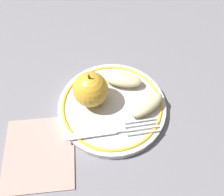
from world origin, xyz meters
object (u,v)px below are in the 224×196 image
at_px(apple_slice_back, 122,79).
at_px(napkin_folded, 39,153).
at_px(apple_red_whole, 91,88).
at_px(fork, 109,131).
at_px(plate, 112,106).
at_px(apple_slice_front, 146,105).

distance_m(apple_slice_back, napkin_folded, 0.21).
height_order(apple_slice_back, napkin_folded, apple_slice_back).
distance_m(apple_red_whole, fork, 0.08).
distance_m(plate, napkin_folded, 0.16).
height_order(apple_red_whole, apple_slice_front, apple_red_whole).
xyz_separation_m(apple_red_whole, napkin_folded, (0.11, -0.09, -0.05)).
xyz_separation_m(plate, apple_red_whole, (-0.01, -0.04, 0.04)).
bearing_deg(apple_slice_back, fork, 86.39).
relative_size(apple_slice_back, fork, 0.45).
bearing_deg(napkin_folded, apple_red_whole, 141.09).
bearing_deg(apple_slice_front, apple_slice_back, 87.61).
bearing_deg(apple_red_whole, apple_slice_front, 79.19).
height_order(fork, napkin_folded, fork).
height_order(apple_red_whole, napkin_folded, apple_red_whole).
height_order(plate, apple_slice_front, apple_slice_front).
relative_size(apple_red_whole, apple_slice_back, 0.97).
xyz_separation_m(apple_red_whole, apple_slice_back, (-0.04, 0.06, -0.02)).
xyz_separation_m(apple_slice_front, apple_slice_back, (-0.06, -0.04, 0.00)).
xyz_separation_m(apple_slice_front, napkin_folded, (0.09, -0.19, -0.03)).
relative_size(apple_slice_front, apple_slice_back, 1.00).
bearing_deg(napkin_folded, apple_slice_back, 135.07).
xyz_separation_m(plate, apple_slice_front, (0.01, 0.06, 0.02)).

